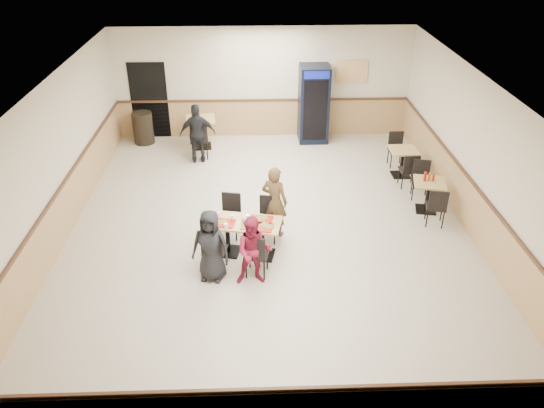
{
  "coord_description": "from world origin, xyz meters",
  "views": [
    {
      "loc": [
        -0.26,
        -9.07,
        5.77
      ],
      "look_at": [
        0.05,
        -0.5,
        0.87
      ],
      "focal_mm": 35.0,
      "sensor_mm": 36.0,
      "label": 1
    }
  ],
  "objects_px": {
    "back_table": "(201,128)",
    "trash_bin": "(143,128)",
    "main_table": "(245,233)",
    "side_table_near": "(428,191)",
    "pepsi_cooler": "(314,104)",
    "diner_man_opposite": "(274,201)",
    "diner_woman_left": "(211,246)",
    "lone_diner": "(198,134)",
    "side_table_far": "(402,158)",
    "diner_woman_right": "(254,251)"
  },
  "relations": [
    {
      "from": "pepsi_cooler",
      "to": "side_table_near",
      "type": "bearing_deg",
      "value": -63.71
    },
    {
      "from": "side_table_near",
      "to": "pepsi_cooler",
      "type": "distance_m",
      "value": 4.49
    },
    {
      "from": "diner_man_opposite",
      "to": "side_table_far",
      "type": "bearing_deg",
      "value": -116.57
    },
    {
      "from": "diner_man_opposite",
      "to": "lone_diner",
      "type": "xyz_separation_m",
      "value": [
        -1.78,
        3.44,
        0.03
      ]
    },
    {
      "from": "main_table",
      "to": "back_table",
      "type": "distance_m",
      "value": 5.2
    },
    {
      "from": "back_table",
      "to": "trash_bin",
      "type": "xyz_separation_m",
      "value": [
        -1.6,
        0.35,
        -0.11
      ]
    },
    {
      "from": "back_table",
      "to": "diner_woman_right",
      "type": "bearing_deg",
      "value": -76.96
    },
    {
      "from": "diner_man_opposite",
      "to": "diner_woman_left",
      "type": "bearing_deg",
      "value": 76.22
    },
    {
      "from": "lone_diner",
      "to": "side_table_near",
      "type": "distance_m",
      "value": 5.72
    },
    {
      "from": "lone_diner",
      "to": "trash_bin",
      "type": "bearing_deg",
      "value": -45.14
    },
    {
      "from": "diner_woman_left",
      "to": "diner_woman_right",
      "type": "height_order",
      "value": "diner_woman_left"
    },
    {
      "from": "lone_diner",
      "to": "trash_bin",
      "type": "relative_size",
      "value": 1.76
    },
    {
      "from": "lone_diner",
      "to": "side_table_far",
      "type": "bearing_deg",
      "value": 161.87
    },
    {
      "from": "diner_woman_right",
      "to": "pepsi_cooler",
      "type": "relative_size",
      "value": 0.62
    },
    {
      "from": "diner_woman_right",
      "to": "side_table_near",
      "type": "height_order",
      "value": "diner_woman_right"
    },
    {
      "from": "side_table_near",
      "to": "back_table",
      "type": "height_order",
      "value": "back_table"
    },
    {
      "from": "lone_diner",
      "to": "side_table_far",
      "type": "relative_size",
      "value": 2.2
    },
    {
      "from": "main_table",
      "to": "diner_woman_right",
      "type": "xyz_separation_m",
      "value": [
        0.16,
        -0.85,
        0.17
      ]
    },
    {
      "from": "main_table",
      "to": "side_table_near",
      "type": "xyz_separation_m",
      "value": [
        3.86,
        1.48,
        -0.01
      ]
    },
    {
      "from": "main_table",
      "to": "pepsi_cooler",
      "type": "height_order",
      "value": "pepsi_cooler"
    },
    {
      "from": "lone_diner",
      "to": "pepsi_cooler",
      "type": "bearing_deg",
      "value": -163.41
    },
    {
      "from": "diner_woman_left",
      "to": "lone_diner",
      "type": "relative_size",
      "value": 0.89
    },
    {
      "from": "diner_woman_left",
      "to": "diner_man_opposite",
      "type": "bearing_deg",
      "value": 63.86
    },
    {
      "from": "diner_woman_left",
      "to": "side_table_near",
      "type": "relative_size",
      "value": 1.75
    },
    {
      "from": "lone_diner",
      "to": "back_table",
      "type": "xyz_separation_m",
      "value": [
        -0.0,
        0.92,
        -0.22
      ]
    },
    {
      "from": "diner_woman_right",
      "to": "pepsi_cooler",
      "type": "xyz_separation_m",
      "value": [
        1.66,
        6.29,
        0.39
      ]
    },
    {
      "from": "main_table",
      "to": "side_table_near",
      "type": "relative_size",
      "value": 1.86
    },
    {
      "from": "side_table_far",
      "to": "trash_bin",
      "type": "distance_m",
      "value": 6.91
    },
    {
      "from": "lone_diner",
      "to": "pepsi_cooler",
      "type": "relative_size",
      "value": 0.73
    },
    {
      "from": "main_table",
      "to": "diner_woman_right",
      "type": "relative_size",
      "value": 1.1
    },
    {
      "from": "lone_diner",
      "to": "diner_woman_right",
      "type": "bearing_deg",
      "value": 98.5
    },
    {
      "from": "lone_diner",
      "to": "pepsi_cooler",
      "type": "distance_m",
      "value": 3.31
    },
    {
      "from": "side_table_far",
      "to": "back_table",
      "type": "xyz_separation_m",
      "value": [
        -4.93,
        1.9,
        0.08
      ]
    },
    {
      "from": "diner_man_opposite",
      "to": "pepsi_cooler",
      "type": "height_order",
      "value": "pepsi_cooler"
    },
    {
      "from": "side_table_far",
      "to": "back_table",
      "type": "relative_size",
      "value": 0.83
    },
    {
      "from": "main_table",
      "to": "diner_woman_right",
      "type": "distance_m",
      "value": 0.88
    },
    {
      "from": "side_table_near",
      "to": "back_table",
      "type": "distance_m",
      "value": 6.19
    },
    {
      "from": "main_table",
      "to": "pepsi_cooler",
      "type": "relative_size",
      "value": 0.69
    },
    {
      "from": "main_table",
      "to": "side_table_far",
      "type": "bearing_deg",
      "value": 51.66
    },
    {
      "from": "back_table",
      "to": "trash_bin",
      "type": "height_order",
      "value": "trash_bin"
    },
    {
      "from": "diner_man_opposite",
      "to": "side_table_near",
      "type": "xyz_separation_m",
      "value": [
        3.28,
        0.78,
        -0.27
      ]
    },
    {
      "from": "pepsi_cooler",
      "to": "trash_bin",
      "type": "relative_size",
      "value": 2.4
    },
    {
      "from": "pepsi_cooler",
      "to": "side_table_far",
      "type": "bearing_deg",
      "value": -51.19
    },
    {
      "from": "diner_man_opposite",
      "to": "side_table_far",
      "type": "distance_m",
      "value": 4.0
    },
    {
      "from": "diner_man_opposite",
      "to": "back_table",
      "type": "bearing_deg",
      "value": -42.27
    },
    {
      "from": "diner_man_opposite",
      "to": "side_table_far",
      "type": "height_order",
      "value": "diner_man_opposite"
    },
    {
      "from": "main_table",
      "to": "back_table",
      "type": "bearing_deg",
      "value": 114.81
    },
    {
      "from": "diner_woman_left",
      "to": "trash_bin",
      "type": "relative_size",
      "value": 1.56
    },
    {
      "from": "side_table_far",
      "to": "back_table",
      "type": "bearing_deg",
      "value": 158.9
    },
    {
      "from": "diner_man_opposite",
      "to": "side_table_near",
      "type": "height_order",
      "value": "diner_man_opposite"
    }
  ]
}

